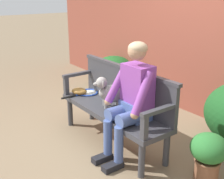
# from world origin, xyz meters

# --- Properties ---
(ground_plane) EXTENTS (40.00, 40.00, 0.00)m
(ground_plane) POSITION_xyz_m (0.00, 0.00, 0.00)
(ground_plane) COLOR #7A664C
(brick_garden_fence) EXTENTS (8.00, 0.30, 2.68)m
(brick_garden_fence) POSITION_xyz_m (0.00, 1.71, 1.34)
(brick_garden_fence) COLOR brown
(brick_garden_fence) RESTS_ON ground
(hedge_bush_far_left) EXTENTS (0.88, 0.84, 0.61)m
(hedge_bush_far_left) POSITION_xyz_m (-1.78, 1.36, 0.31)
(hedge_bush_far_left) COLOR #1E5B23
(hedge_bush_far_left) RESTS_ON ground
(garden_bench) EXTENTS (1.67, 0.48, 0.46)m
(garden_bench) POSITION_xyz_m (0.00, 0.00, 0.40)
(garden_bench) COLOR #38383D
(garden_bench) RESTS_ON ground
(bench_backrest) EXTENTS (1.71, 0.06, 0.50)m
(bench_backrest) POSITION_xyz_m (0.00, 0.21, 0.72)
(bench_backrest) COLOR #38383D
(bench_backrest) RESTS_ON garden_bench
(bench_armrest_left_end) EXTENTS (0.06, 0.48, 0.28)m
(bench_armrest_left_end) POSITION_xyz_m (-0.80, -0.09, 0.66)
(bench_armrest_left_end) COLOR #38383D
(bench_armrest_left_end) RESTS_ON garden_bench
(bench_armrest_right_end) EXTENTS (0.06, 0.48, 0.28)m
(bench_armrest_right_end) POSITION_xyz_m (0.80, -0.09, 0.66)
(bench_armrest_right_end) COLOR #38383D
(bench_armrest_right_end) RESTS_ON garden_bench
(person_seated) EXTENTS (0.56, 0.64, 1.33)m
(person_seated) POSITION_xyz_m (0.38, -0.01, 0.73)
(person_seated) COLOR black
(person_seated) RESTS_ON ground
(dog_on_bench) EXTENTS (0.28, 0.38, 0.39)m
(dog_on_bench) POSITION_xyz_m (-0.08, 0.02, 0.65)
(dog_on_bench) COLOR gray
(dog_on_bench) RESTS_ON garden_bench
(tennis_racket) EXTENTS (0.30, 0.56, 0.03)m
(tennis_racket) POSITION_xyz_m (-0.66, 0.03, 0.47)
(tennis_racket) COLOR blue
(tennis_racket) RESTS_ON garden_bench
(baseball_glove) EXTENTS (0.27, 0.25, 0.09)m
(baseball_glove) POSITION_xyz_m (-0.69, -0.06, 0.51)
(baseball_glove) COLOR #9E6B2D
(baseball_glove) RESTS_ON garden_bench
(potted_plant) EXTENTS (0.38, 0.38, 0.51)m
(potted_plant) POSITION_xyz_m (1.18, 0.32, 0.30)
(potted_plant) COLOR brown
(potted_plant) RESTS_ON ground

